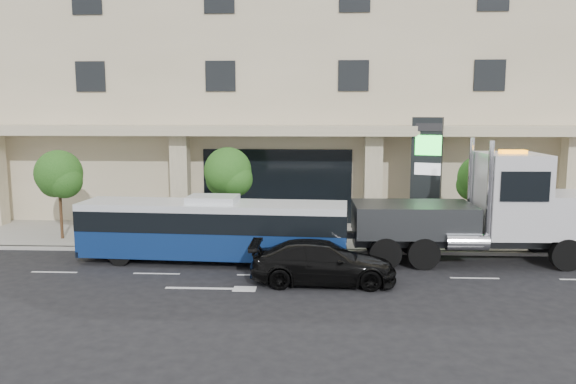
% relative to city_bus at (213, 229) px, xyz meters
% --- Properties ---
extents(ground, '(120.00, 120.00, 0.00)m').
position_rel_city_bus_xyz_m(ground, '(2.12, -0.31, -1.40)').
color(ground, black).
rests_on(ground, ground).
extents(sidewalk, '(120.00, 6.00, 0.15)m').
position_rel_city_bus_xyz_m(sidewalk, '(2.12, 4.69, -1.33)').
color(sidewalk, gray).
rests_on(sidewalk, ground).
extents(curb, '(120.00, 0.30, 0.15)m').
position_rel_city_bus_xyz_m(curb, '(2.12, 1.69, -1.33)').
color(curb, gray).
rests_on(curb, ground).
extents(convention_center, '(60.00, 17.60, 20.00)m').
position_rel_city_bus_xyz_m(convention_center, '(2.12, 15.11, 8.57)').
color(convention_center, tan).
rests_on(convention_center, ground).
extents(tree_left, '(2.27, 2.20, 4.22)m').
position_rel_city_bus_xyz_m(tree_left, '(-7.86, 3.28, 1.71)').
color(tree_left, '#422B19').
rests_on(tree_left, sidewalk).
extents(tree_mid, '(2.28, 2.20, 4.38)m').
position_rel_city_bus_xyz_m(tree_mid, '(0.14, 3.28, 1.86)').
color(tree_mid, '#422B19').
rests_on(tree_mid, sidewalk).
extents(tree_right, '(2.10, 2.00, 4.04)m').
position_rel_city_bus_xyz_m(tree_right, '(11.64, 3.28, 1.63)').
color(tree_right, '#422B19').
rests_on(tree_right, sidewalk).
extents(city_bus, '(11.01, 2.94, 2.76)m').
position_rel_city_bus_xyz_m(city_bus, '(0.00, 0.00, 0.00)').
color(city_bus, black).
rests_on(city_bus, ground).
extents(tow_truck, '(11.10, 2.96, 5.06)m').
position_rel_city_bus_xyz_m(tow_truck, '(11.09, 0.57, 0.68)').
color(tow_truck, '#2D3033').
rests_on(tow_truck, ground).
extents(black_sedan, '(5.26, 2.18, 1.52)m').
position_rel_city_bus_xyz_m(black_sedan, '(4.45, -2.64, -0.64)').
color(black_sedan, black).
rests_on(black_sedan, ground).
extents(signage_pylon, '(1.51, 0.99, 5.73)m').
position_rel_city_bus_xyz_m(signage_pylon, '(9.57, 5.19, 1.66)').
color(signage_pylon, black).
rests_on(signage_pylon, sidewalk).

